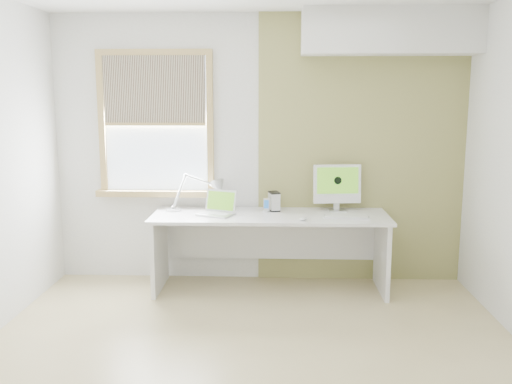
{
  "coord_description": "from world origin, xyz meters",
  "views": [
    {
      "loc": [
        0.17,
        -3.68,
        1.82
      ],
      "look_at": [
        0.0,
        1.05,
        1.0
      ],
      "focal_mm": 39.01,
      "sensor_mm": 36.0,
      "label": 1
    }
  ],
  "objects_px": {
    "external_drive": "(274,201)",
    "desk_lamp": "(210,190)",
    "imac": "(337,185)",
    "desk": "(270,233)",
    "laptop": "(218,208)"
  },
  "relations": [
    {
      "from": "imac",
      "to": "desk_lamp",
      "type": "bearing_deg",
      "value": 179.93
    },
    {
      "from": "laptop",
      "to": "desk_lamp",
      "type": "bearing_deg",
      "value": 114.09
    },
    {
      "from": "desk_lamp",
      "to": "laptop",
      "type": "height_order",
      "value": "desk_lamp"
    },
    {
      "from": "desk_lamp",
      "to": "laptop",
      "type": "relative_size",
      "value": 1.69
    },
    {
      "from": "desk",
      "to": "imac",
      "type": "xyz_separation_m",
      "value": [
        0.64,
        0.15,
        0.44
      ]
    },
    {
      "from": "desk_lamp",
      "to": "imac",
      "type": "height_order",
      "value": "imac"
    },
    {
      "from": "external_drive",
      "to": "imac",
      "type": "distance_m",
      "value": 0.62
    },
    {
      "from": "external_drive",
      "to": "laptop",
      "type": "bearing_deg",
      "value": -161.03
    },
    {
      "from": "desk",
      "to": "imac",
      "type": "distance_m",
      "value": 0.79
    },
    {
      "from": "desk",
      "to": "laptop",
      "type": "height_order",
      "value": "laptop"
    },
    {
      "from": "external_drive",
      "to": "desk_lamp",
      "type": "bearing_deg",
      "value": 176.66
    },
    {
      "from": "desk",
      "to": "external_drive",
      "type": "bearing_deg",
      "value": 72.7
    },
    {
      "from": "imac",
      "to": "laptop",
      "type": "bearing_deg",
      "value": -169.21
    },
    {
      "from": "laptop",
      "to": "external_drive",
      "type": "height_order",
      "value": "laptop"
    },
    {
      "from": "imac",
      "to": "desk",
      "type": "bearing_deg",
      "value": -166.66
    }
  ]
}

